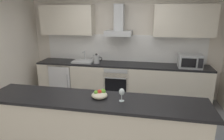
{
  "coord_description": "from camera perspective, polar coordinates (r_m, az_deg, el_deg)",
  "views": [
    {
      "loc": [
        0.66,
        -2.98,
        2.06
      ],
      "look_at": [
        -0.01,
        0.48,
        1.05
      ],
      "focal_mm": 31.52,
      "sensor_mm": 36.0,
      "label": 1
    }
  ],
  "objects": [
    {
      "name": "ground",
      "position": [
        3.68,
        -1.29,
        -18.2
      ],
      "size": [
        5.7,
        4.8,
        0.02
      ],
      "primitive_type": "cube",
      "color": "gray"
    },
    {
      "name": "sink",
      "position": [
        4.95,
        -8.3,
        2.6
      ],
      "size": [
        0.5,
        0.4,
        0.26
      ],
      "color": "silver",
      "rests_on": "counter_back"
    },
    {
      "name": "wall_back",
      "position": [
        5.04,
        3.36,
        7.28
      ],
      "size": [
        5.7,
        0.12,
        2.6
      ],
      "primitive_type": "cube",
      "color": "silver",
      "rests_on": "ground"
    },
    {
      "name": "backsplash_tile",
      "position": [
        4.98,
        3.24,
        6.36
      ],
      "size": [
        4.0,
        0.02,
        0.66
      ],
      "primitive_type": "cube",
      "color": "white"
    },
    {
      "name": "upper_cabinets",
      "position": [
        4.75,
        3.1,
        14.16
      ],
      "size": [
        4.08,
        0.32,
        0.7
      ],
      "color": "beige"
    },
    {
      "name": "counter_island",
      "position": [
        2.93,
        -4.87,
        -16.72
      ],
      "size": [
        3.06,
        0.64,
        0.95
      ],
      "color": "beige",
      "rests_on": "ground"
    },
    {
      "name": "refrigerator",
      "position": [
        5.27,
        -13.69,
        -2.56
      ],
      "size": [
        0.58,
        0.6,
        0.85
      ],
      "color": "white",
      "rests_on": "ground"
    },
    {
      "name": "range_hood",
      "position": [
        4.73,
        2.01,
        12.67
      ],
      "size": [
        0.62,
        0.45,
        0.72
      ],
      "color": "#B7BABC"
    },
    {
      "name": "counter_back",
      "position": [
        4.88,
        2.6,
        -3.31
      ],
      "size": [
        4.14,
        0.6,
        0.9
      ],
      "color": "beige",
      "rests_on": "ground"
    },
    {
      "name": "oven",
      "position": [
        4.86,
        1.61,
        -3.24
      ],
      "size": [
        0.6,
        0.62,
        0.8
      ],
      "color": "slate",
      "rests_on": "ground"
    },
    {
      "name": "fruit_bowl",
      "position": [
        2.72,
        -3.62,
        -7.14
      ],
      "size": [
        0.22,
        0.22,
        0.13
      ],
      "color": "beige",
      "rests_on": "counter_island"
    },
    {
      "name": "kettle",
      "position": [
        4.79,
        -4.53,
        3.21
      ],
      "size": [
        0.29,
        0.15,
        0.24
      ],
      "color": "#B7BABC",
      "rests_on": "counter_back"
    },
    {
      "name": "microwave",
      "position": [
        4.7,
        21.7,
        2.43
      ],
      "size": [
        0.5,
        0.38,
        0.3
      ],
      "color": "#B7BABC",
      "rests_on": "counter_back"
    },
    {
      "name": "wine_glass",
      "position": [
        2.59,
        2.84,
        -6.5
      ],
      "size": [
        0.08,
        0.08,
        0.18
      ],
      "color": "silver",
      "rests_on": "counter_island"
    }
  ]
}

